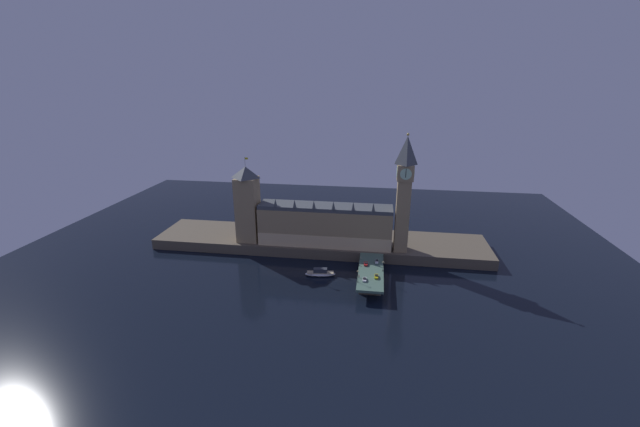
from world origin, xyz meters
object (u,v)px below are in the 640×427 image
object	(u,v)px
street_lamp_near	(358,275)
boat_upstream	(320,273)
car_southbound_lead	(376,276)
pedestrian_far_rail	(361,258)
car_northbound_lead	(366,264)
clock_tower	(404,191)
car_southbound_trail	(377,261)
pedestrian_near_rail	(359,276)
street_lamp_mid	(383,265)
victoria_tower	(248,204)
car_northbound_trail	(365,279)

from	to	relation	value
street_lamp_near	boat_upstream	distance (m)	29.45
car_southbound_lead	pedestrian_far_rail	size ratio (longest dim) A/B	2.60
car_northbound_lead	clock_tower	bearing A→B (deg)	49.82
car_southbound_trail	pedestrian_far_rail	world-z (taller)	pedestrian_far_rail
pedestrian_near_rail	street_lamp_mid	world-z (taller)	street_lamp_mid
car_northbound_lead	boat_upstream	world-z (taller)	car_northbound_lead
pedestrian_near_rail	boat_upstream	xyz separation A→B (m)	(-22.74, 11.88, -6.02)
pedestrian_far_rail	car_northbound_lead	bearing A→B (deg)	-63.83
car_southbound_lead	street_lamp_near	size ratio (longest dim) A/B	0.65
clock_tower	pedestrian_far_rail	size ratio (longest dim) A/B	41.94
street_lamp_mid	boat_upstream	bearing A→B (deg)	176.70
victoria_tower	car_northbound_lead	distance (m)	85.88
car_southbound_lead	street_lamp_near	bearing A→B (deg)	-145.92
car_southbound_trail	pedestrian_near_rail	distance (m)	22.16
car_northbound_lead	street_lamp_mid	size ratio (longest dim) A/B	0.77
car_northbound_lead	street_lamp_mid	world-z (taller)	street_lamp_mid
victoria_tower	street_lamp_near	bearing A→B (deg)	-32.80
street_lamp_near	clock_tower	bearing A→B (deg)	62.29
car_southbound_lead	pedestrian_near_rail	xyz separation A→B (m)	(-9.22, -1.63, 0.23)
pedestrian_near_rail	street_lamp_near	bearing A→B (deg)	-94.68
car_southbound_trail	street_lamp_mid	world-z (taller)	street_lamp_mid
clock_tower	car_northbound_trail	xyz separation A→B (m)	(-20.28, -42.86, -37.55)
car_northbound_trail	car_southbound_trail	size ratio (longest dim) A/B	1.01
car_northbound_trail	car_southbound_trail	distance (m)	23.48
pedestrian_far_rail	street_lamp_near	bearing A→B (deg)	-90.83
street_lamp_near	victoria_tower	bearing A→B (deg)	147.20
pedestrian_far_rail	car_southbound_lead	bearing A→B (deg)	-66.25
car_southbound_lead	clock_tower	bearing A→B (deg)	69.95
victoria_tower	car_southbound_trail	xyz separation A→B (m)	(84.12, -22.98, -24.02)
pedestrian_near_rail	pedestrian_far_rail	distance (m)	22.59
clock_tower	street_lamp_near	distance (m)	61.32
car_southbound_lead	car_southbound_trail	size ratio (longest dim) A/B	1.06
victoria_tower	street_lamp_mid	size ratio (longest dim) A/B	9.25
car_southbound_trail	boat_upstream	bearing A→B (deg)	-165.50
boat_upstream	car_southbound_trail	bearing A→B (deg)	14.50
car_northbound_trail	pedestrian_near_rail	distance (m)	3.98
pedestrian_far_rail	street_lamp_mid	bearing A→B (deg)	-45.12
clock_tower	car_northbound_lead	distance (m)	48.93
boat_upstream	victoria_tower	bearing A→B (deg)	149.08
car_northbound_lead	pedestrian_near_rail	bearing A→B (deg)	-100.66
clock_tower	street_lamp_near	world-z (taller)	clock_tower
car_northbound_trail	boat_upstream	distance (m)	30.10
car_southbound_lead	car_northbound_lead	bearing A→B (deg)	112.69
car_southbound_trail	boat_upstream	world-z (taller)	car_southbound_trail
pedestrian_near_rail	boat_upstream	size ratio (longest dim) A/B	0.10
clock_tower	car_northbound_trail	distance (m)	60.49
car_northbound_lead	car_northbound_trail	world-z (taller)	car_northbound_lead
pedestrian_near_rail	clock_tower	bearing A→B (deg)	59.93
victoria_tower	street_lamp_mid	world-z (taller)	victoria_tower
car_southbound_trail	pedestrian_near_rail	size ratio (longest dim) A/B	2.29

